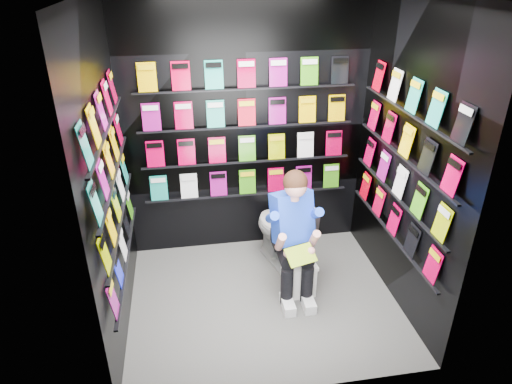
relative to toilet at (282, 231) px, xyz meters
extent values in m
plane|color=#595957|center=(-0.29, -0.57, -0.37)|extent=(2.40, 2.40, 0.00)
cube|color=black|center=(-0.29, 0.43, 0.93)|extent=(2.40, 0.04, 2.60)
cube|color=black|center=(-0.29, -1.57, 0.93)|extent=(2.40, 0.04, 2.60)
cube|color=black|center=(-1.49, -0.57, 0.93)|extent=(0.04, 2.00, 2.60)
cube|color=black|center=(0.91, -0.57, 0.93)|extent=(0.04, 2.00, 2.60)
imported|color=white|center=(0.00, 0.00, 0.00)|extent=(0.61, 0.84, 0.73)
cube|color=white|center=(0.07, -0.41, -0.22)|extent=(0.25, 0.42, 0.30)
cube|color=white|center=(0.07, -0.41, -0.05)|extent=(0.27, 0.44, 0.03)
cube|color=green|center=(0.00, -0.73, 0.21)|extent=(0.29, 0.21, 0.11)
camera|label=1|loc=(-0.89, -3.80, 2.43)|focal=32.00mm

